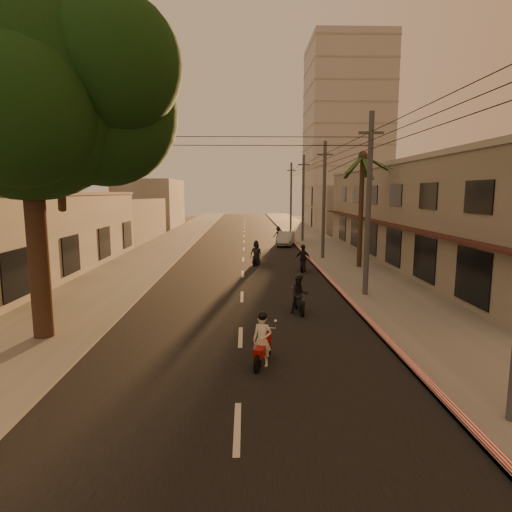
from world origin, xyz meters
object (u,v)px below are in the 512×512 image
at_px(broadleaf_tree, 40,93).
at_px(palm_tree, 363,162).
at_px(scooter_red, 262,341).
at_px(scooter_far_a, 256,254).
at_px(scooter_mid_a, 299,296).
at_px(scooter_far_b, 278,235).
at_px(parked_car, 286,239).
at_px(scooter_mid_b, 303,259).

xyz_separation_m(broadleaf_tree, palm_tree, (14.61, 13.86, -1.33)).
xyz_separation_m(scooter_red, scooter_far_a, (0.25, 17.99, 0.06)).
distance_m(scooter_mid_a, scooter_far_b, 26.43).
xyz_separation_m(scooter_mid_a, parked_car, (1.60, 23.65, -0.10)).
bearing_deg(scooter_mid_a, scooter_far_a, 91.83).
distance_m(broadleaf_tree, parked_car, 29.70).
distance_m(scooter_mid_a, parked_car, 23.71).
xyz_separation_m(scooter_red, parked_car, (3.41, 29.25, -0.07)).
height_order(scooter_red, scooter_far_a, scooter_far_a).
distance_m(scooter_far_a, scooter_far_b, 14.26).
relative_size(broadleaf_tree, scooter_far_a, 6.73).
bearing_deg(broadleaf_tree, scooter_far_a, 63.75).
bearing_deg(broadleaf_tree, scooter_red, -20.06).
distance_m(palm_tree, parked_car, 14.79).
relative_size(palm_tree, scooter_far_b, 4.86).
relative_size(scooter_mid_a, parked_car, 0.40).
relative_size(palm_tree, scooter_red, 4.83).
bearing_deg(scooter_mid_b, palm_tree, 23.21).
bearing_deg(scooter_red, broadleaf_tree, 177.75).
bearing_deg(scooter_far_b, palm_tree, -57.82).
xyz_separation_m(palm_tree, parked_car, (-3.89, 12.73, -6.46)).
relative_size(broadleaf_tree, scooter_far_b, 7.18).
height_order(scooter_red, parked_car, scooter_red).
bearing_deg(scooter_far_a, broadleaf_tree, -103.03).
height_order(broadleaf_tree, scooter_far_a, broadleaf_tree).
xyz_separation_m(scooter_red, scooter_far_b, (2.91, 32.01, 0.02)).
bearing_deg(palm_tree, scooter_far_a, 168.24).
distance_m(palm_tree, scooter_mid_a, 13.79).
distance_m(palm_tree, scooter_far_b, 17.31).
height_order(scooter_far_a, scooter_far_b, scooter_far_a).
bearing_deg(scooter_mid_a, scooter_far_b, 82.27).
distance_m(scooter_far_a, parked_car, 11.69).
bearing_deg(scooter_far_b, scooter_mid_a, -76.06).
relative_size(scooter_red, scooter_mid_b, 0.93).
bearing_deg(scooter_mid_a, scooter_red, -113.27).
xyz_separation_m(palm_tree, scooter_far_b, (-4.40, 15.48, -6.37)).
distance_m(palm_tree, scooter_far_a, 9.60).
relative_size(scooter_far_a, scooter_far_b, 1.07).
bearing_deg(scooter_mid_a, parked_car, 80.77).
bearing_deg(scooter_mid_b, broadleaf_tree, -121.66).
bearing_deg(parked_car, scooter_mid_b, -79.04).
relative_size(scooter_red, scooter_far_b, 1.01).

